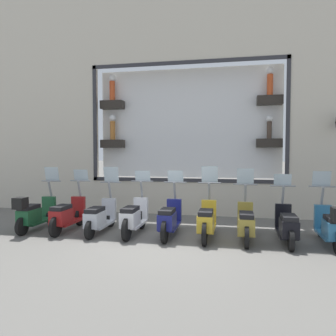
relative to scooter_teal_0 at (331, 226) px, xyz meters
The scene contains 11 objects.
ground_plane 3.70m from the scooter_teal_0, 98.32° to the left, with size 120.00×120.00×0.00m, color #66635E.
building_facade 6.44m from the scooter_teal_0, 49.81° to the left, with size 1.22×36.00×9.36m.
scooter_teal_0 is the anchor object (origin of this frame).
scooter_black_1 0.91m from the scooter_teal_0, 86.10° to the left, with size 1.79×0.61×1.52m.
scooter_olive_2 1.81m from the scooter_teal_0, 87.84° to the left, with size 1.80×0.60×1.65m.
scooter_yellow_3 2.71m from the scooter_teal_0, 88.45° to the left, with size 1.81×0.60×1.70m.
scooter_navy_4 3.61m from the scooter_teal_0, 88.90° to the left, with size 1.80×0.61×1.57m.
scooter_white_5 4.51m from the scooter_teal_0, 89.10° to the left, with size 1.81×0.60×1.56m.
scooter_silver_6 5.42m from the scooter_teal_0, 89.30° to the left, with size 1.79×0.61×1.65m.
scooter_red_7 6.32m from the scooter_teal_0, 89.39° to the left, with size 1.80×0.61×1.57m.
scooter_green_8 7.22m from the scooter_teal_0, 90.00° to the left, with size 1.79×0.61×1.63m.
Camera 1 is at (-7.09, -1.57, 2.09)m, focal length 35.00 mm.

